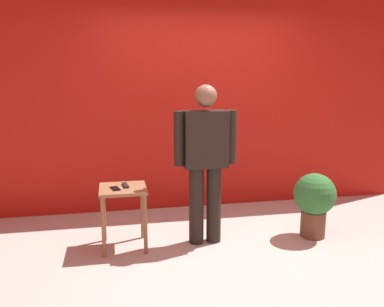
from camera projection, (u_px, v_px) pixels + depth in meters
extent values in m
plane|color=#B7B2A8|center=(233.00, 258.00, 3.84)|extent=(12.00, 12.00, 0.00)
cube|color=#B41B12|center=(198.00, 103.00, 5.14)|extent=(5.56, 0.12, 2.68)
cylinder|color=black|center=(196.00, 205.00, 4.11)|extent=(0.15, 0.15, 0.79)
cylinder|color=black|center=(214.00, 204.00, 4.15)|extent=(0.15, 0.15, 0.79)
cube|color=black|center=(206.00, 139.00, 4.00)|extent=(0.43, 0.22, 0.56)
cube|color=#2D4784|center=(203.00, 135.00, 4.10)|extent=(0.12, 0.01, 0.47)
cube|color=#B2333D|center=(203.00, 136.00, 4.11)|extent=(0.04, 0.01, 0.43)
cylinder|color=black|center=(179.00, 139.00, 3.95)|extent=(0.11, 0.11, 0.53)
cylinder|color=black|center=(231.00, 137.00, 4.05)|extent=(0.11, 0.11, 0.53)
sphere|color=brown|center=(206.00, 96.00, 3.92)|extent=(0.22, 0.22, 0.22)
cube|color=olive|center=(123.00, 189.00, 3.96)|extent=(0.45, 0.45, 0.03)
cylinder|color=olive|center=(103.00, 228.00, 3.80)|extent=(0.04, 0.04, 0.59)
cylinder|color=olive|center=(145.00, 225.00, 3.87)|extent=(0.04, 0.04, 0.59)
cylinder|color=olive|center=(104.00, 214.00, 4.17)|extent=(0.04, 0.04, 0.59)
cylinder|color=olive|center=(142.00, 211.00, 4.25)|extent=(0.04, 0.04, 0.59)
cube|color=black|center=(115.00, 188.00, 3.90)|extent=(0.11, 0.16, 0.01)
cube|color=black|center=(125.00, 185.00, 4.00)|extent=(0.06, 0.17, 0.02)
cylinder|color=brown|center=(313.00, 224.00, 4.32)|extent=(0.26, 0.26, 0.28)
sphere|color=#2D7233|center=(315.00, 194.00, 4.25)|extent=(0.44, 0.44, 0.44)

